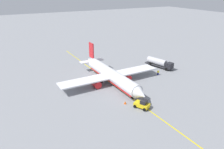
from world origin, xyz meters
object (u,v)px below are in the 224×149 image
pushback_tug (142,104)px  refueling_worker (158,73)px  fuel_tanker (159,63)px  safety_cone_nose (125,103)px  airplane (111,75)px

pushback_tug → refueling_worker: size_ratio=2.40×
fuel_tanker → refueling_worker: 7.87m
fuel_tanker → pushback_tug: (20.92, -22.25, -0.72)m
safety_cone_nose → fuel_tanker: bearing=124.9°
fuel_tanker → refueling_worker: bearing=-41.6°
airplane → pushback_tug: size_ratio=8.15×
fuel_tanker → safety_cone_nose: 30.31m
pushback_tug → refueling_worker: bearing=131.5°
fuel_tanker → refueling_worker: size_ratio=6.52×
pushback_tug → safety_cone_nose: (-3.61, -2.60, -0.64)m
airplane → pushback_tug: bearing=-0.9°
fuel_tanker → safety_cone_nose: bearing=-55.1°
refueling_worker → safety_cone_nose: bearing=-59.8°
airplane → pushback_tug: airplane is taller
fuel_tanker → pushback_tug: 30.55m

